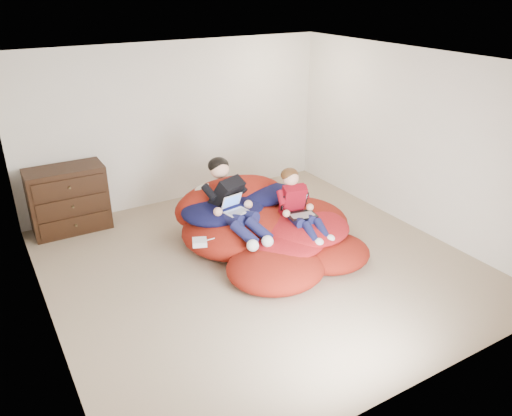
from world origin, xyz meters
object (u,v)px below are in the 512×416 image
(beanbag_pile, at_px, (266,227))
(laptop_white, at_px, (235,207))
(laptop_black, at_px, (299,209))
(younger_boy, at_px, (298,203))
(older_boy, at_px, (231,198))
(dresser, at_px, (68,199))

(beanbag_pile, bearing_deg, laptop_white, 171.93)
(laptop_white, bearing_deg, laptop_black, -24.75)
(beanbag_pile, height_order, younger_boy, younger_boy)
(laptop_black, bearing_deg, beanbag_pile, 138.17)
(older_boy, height_order, laptop_black, older_boy)
(laptop_black, bearing_deg, laptop_white, 155.25)
(beanbag_pile, distance_m, laptop_white, 0.58)
(younger_boy, height_order, laptop_black, younger_boy)
(beanbag_pile, relative_size, older_boy, 1.86)
(dresser, bearing_deg, beanbag_pile, -39.83)
(dresser, distance_m, laptop_black, 3.27)
(older_boy, bearing_deg, laptop_white, -90.00)
(beanbag_pile, bearing_deg, younger_boy, -40.93)
(laptop_black, bearing_deg, older_boy, 149.29)
(dresser, distance_m, laptop_white, 2.47)
(laptop_black, bearing_deg, younger_boy, 90.00)
(younger_boy, relative_size, laptop_black, 2.37)
(younger_boy, bearing_deg, laptop_black, -90.00)
(beanbag_pile, distance_m, laptop_black, 0.53)
(younger_boy, bearing_deg, older_boy, 149.79)
(dresser, relative_size, laptop_black, 2.55)
(beanbag_pile, distance_m, younger_boy, 0.58)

